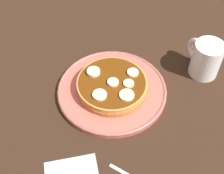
{
  "coord_description": "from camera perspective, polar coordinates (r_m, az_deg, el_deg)",
  "views": [
    {
      "loc": [
        -42.47,
        22.59,
        58.94
      ],
      "look_at": [
        0.0,
        0.0,
        1.9
      ],
      "focal_mm": 47.95,
      "sensor_mm": 36.0,
      "label": 1
    }
  ],
  "objects": [
    {
      "name": "coffee_mug",
      "position": [
        0.81,
        17.39,
        5.28
      ],
      "size": [
        11.15,
        7.59,
        9.58
      ],
      "color": "white",
      "rests_on": "ground_plane"
    },
    {
      "name": "ground_plane",
      "position": [
        0.77,
        0.0,
        -1.63
      ],
      "size": [
        140.0,
        140.0,
        3.0
      ],
      "primitive_type": "cube",
      "color": "black"
    },
    {
      "name": "banana_slice_2",
      "position": [
        0.75,
        4.18,
        2.5
      ],
      "size": [
        2.87,
        2.87,
        0.82
      ],
      "color": "#FBF0B7",
      "rests_on": "pancake_stack"
    },
    {
      "name": "banana_slice_0",
      "position": [
        0.73,
        0.13,
        0.85
      ],
      "size": [
        2.76,
        2.76,
        0.84
      ],
      "color": "beige",
      "rests_on": "pancake_stack"
    },
    {
      "name": "pancake_stack",
      "position": [
        0.74,
        -0.14,
        0.5
      ],
      "size": [
        17.68,
        17.68,
        2.72
      ],
      "color": "#AD6430",
      "rests_on": "plate"
    },
    {
      "name": "banana_slice_4",
      "position": [
        0.72,
        3.18,
        0.63
      ],
      "size": [
        2.62,
        2.62,
        0.77
      ],
      "color": "#F9E2BA",
      "rests_on": "pancake_stack"
    },
    {
      "name": "banana_slice_5",
      "position": [
        0.7,
        2.83,
        -1.58
      ],
      "size": [
        3.58,
        3.58,
        0.71
      ],
      "color": "#FAF2B2",
      "rests_on": "pancake_stack"
    },
    {
      "name": "plate",
      "position": [
        0.75,
        0.0,
        -0.54
      ],
      "size": [
        27.49,
        27.49,
        1.49
      ],
      "color": "#CC594C",
      "rests_on": "ground_plane"
    },
    {
      "name": "banana_slice_3",
      "position": [
        0.7,
        -2.37,
        -1.53
      ],
      "size": [
        3.41,
        3.41,
        0.8
      ],
      "color": "beige",
      "rests_on": "pancake_stack"
    },
    {
      "name": "banana_slice_1",
      "position": [
        0.75,
        -3.55,
        2.88
      ],
      "size": [
        3.32,
        3.32,
        1.04
      ],
      "color": "#FAE4B3",
      "rests_on": "pancake_stack"
    }
  ]
}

